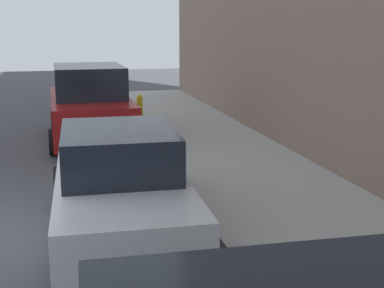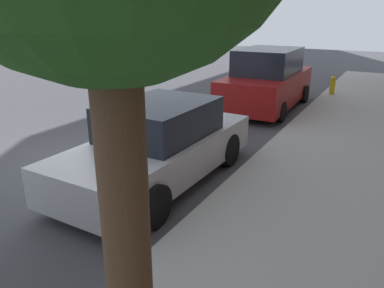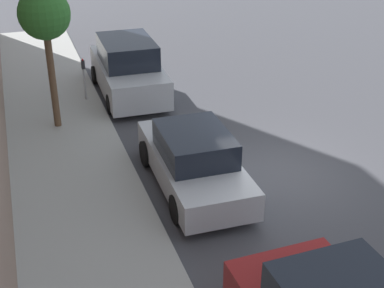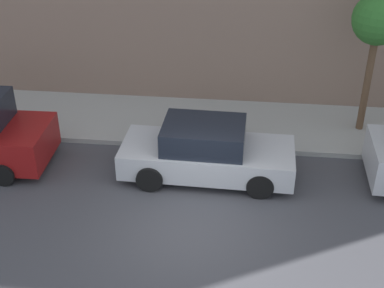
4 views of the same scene
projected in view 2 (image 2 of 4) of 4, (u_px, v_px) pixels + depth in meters
ground_plane at (79, 158)px, 8.39m from camera, size 60.00×60.00×0.00m
sidewalk at (308, 209)px, 6.06m from camera, size 3.11×32.00×0.15m
parked_sedan_second at (159, 145)px, 7.04m from camera, size 1.92×4.54×1.54m
parked_suv_third at (267, 81)px, 12.52m from camera, size 2.08×4.84×1.98m
fire_hydrant at (332, 85)px, 14.13m from camera, size 0.20×0.20×0.69m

